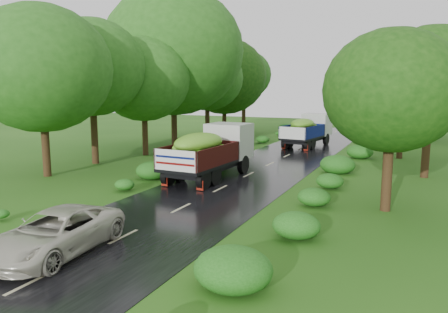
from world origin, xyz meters
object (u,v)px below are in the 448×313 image
Objects in this scene: utility_pole at (397,98)px; truck_near at (212,149)px; truck_far at (309,128)px; car at (56,233)px.

truck_near is at bearing -111.28° from utility_pole.
utility_pole is (7.00, 1.54, 2.73)m from truck_far.
car is (-1.08, -28.22, -0.88)m from truck_far.
truck_near is at bearing -88.55° from truck_far.
truck_far is 7.67m from utility_pole.
utility_pole is (8.08, 29.75, 3.61)m from car.
car is 31.04m from utility_pole.
truck_far is 1.41× the size of car.
car is (0.68, -12.51, -0.99)m from truck_near.
truck_near is 0.86× the size of utility_pole.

